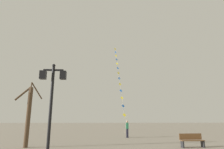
{
  "coord_description": "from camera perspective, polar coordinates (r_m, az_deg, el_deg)",
  "views": [
    {
      "loc": [
        -0.98,
        -0.54,
        1.86
      ],
      "look_at": [
        0.46,
        25.12,
        7.92
      ],
      "focal_mm": 30.37,
      "sensor_mm": 36.0,
      "label": 1
    }
  ],
  "objects": [
    {
      "name": "twin_lantern_lamp_post",
      "position": [
        9.41,
        -17.65,
        -4.99
      ],
      "size": [
        1.24,
        0.28,
        4.48
      ],
      "color": "black",
      "rests_on": "ground_plane"
    },
    {
      "name": "kite_train",
      "position": [
        31.36,
        2.09,
        -0.44
      ],
      "size": [
        0.49,
        16.79,
        16.83
      ],
      "color": "brown",
      "rests_on": "ground_plane"
    },
    {
      "name": "kite_flyer",
      "position": [
        20.44,
        4.6,
        -15.91
      ],
      "size": [
        0.24,
        0.61,
        1.71
      ],
      "rotation": [
        0.0,
        0.0,
        1.56
      ],
      "color": "#1E1E2D",
      "rests_on": "ground_plane"
    },
    {
      "name": "park_bench",
      "position": [
        14.61,
        22.89,
        -17.81
      ],
      "size": [
        1.62,
        0.52,
        0.89
      ],
      "rotation": [
        0.0,
        0.0,
        0.05
      ],
      "color": "brown",
      "rests_on": "ground_plane"
    },
    {
      "name": "bare_tree",
      "position": [
        14.61,
        -23.87,
        -10.76
      ],
      "size": [
        1.59,
        1.8,
        4.47
      ],
      "color": "#4C3826",
      "rests_on": "ground_plane"
    },
    {
      "name": "ground_plane",
      "position": [
        20.64,
        -0.5,
        -18.44
      ],
      "size": [
        160.0,
        160.0,
        0.0
      ],
      "primitive_type": "plane",
      "color": "gray"
    }
  ]
}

